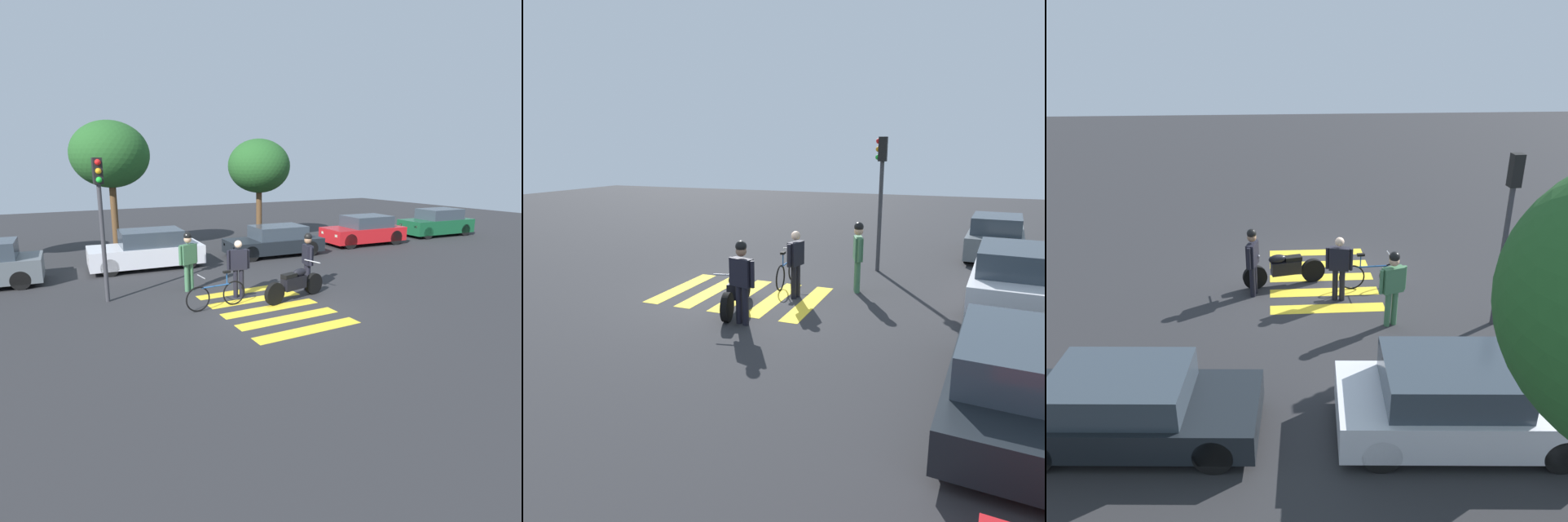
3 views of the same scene
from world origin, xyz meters
TOP-DOWN VIEW (x-y plane):
  - ground_plane at (0.00, 0.00)m, footprint 60.00×60.00m
  - police_motorcycle at (1.02, 0.38)m, footprint 2.22×0.76m
  - leaning_bicycle at (-1.27, 0.73)m, footprint 1.78×0.46m
  - officer_on_foot at (1.84, 0.93)m, footprint 0.32×0.66m
  - officer_by_motorcycle at (-0.32, 1.34)m, footprint 0.67×0.30m
  - pedestrian_bystander at (-1.38, 2.67)m, footprint 0.66×0.35m
  - crosswalk_stripes at (0.00, 0.00)m, footprint 2.85×4.05m
  - car_white_van at (-1.72, 6.38)m, footprint 4.26×2.13m
  - car_black_suv at (3.71, 6.07)m, footprint 4.23×2.06m
  - car_red_convertible at (8.93, 6.28)m, footprint 4.08×2.09m
  - car_green_compact at (14.34, 6.39)m, footprint 4.15×2.00m
  - traffic_light_pole at (-3.79, 2.75)m, footprint 0.25×0.33m
  - street_tree_mid at (-2.23, 9.82)m, footprint 3.29×3.29m
  - street_tree_far at (4.96, 9.82)m, footprint 3.15×3.15m

SIDE VIEW (x-z plane):
  - ground_plane at x=0.00m, z-range 0.00..0.00m
  - crosswalk_stripes at x=0.00m, z-range 0.00..0.01m
  - leaning_bicycle at x=-1.27m, z-range -0.12..0.89m
  - police_motorcycle at x=1.02m, z-range -0.06..0.98m
  - car_black_suv at x=3.71m, z-range -0.03..1.25m
  - car_red_convertible at x=8.93m, z-range -0.03..1.38m
  - car_white_van at x=-1.72m, z-range -0.04..1.40m
  - car_green_compact at x=14.34m, z-range -0.04..1.43m
  - officer_by_motorcycle at x=-0.32m, z-range 0.12..1.83m
  - officer_on_foot at x=1.84m, z-range 0.15..1.97m
  - pedestrian_bystander at x=-1.38m, z-range 0.16..2.01m
  - traffic_light_pole at x=-3.79m, z-range 0.70..4.71m
  - street_tree_far at x=4.96m, z-range 1.20..6.32m
  - street_tree_mid at x=-2.23m, z-range 1.41..7.08m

